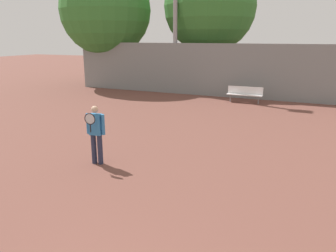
{
  "coord_description": "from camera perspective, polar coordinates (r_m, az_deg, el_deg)",
  "views": [
    {
      "loc": [
        2.02,
        -1.58,
        3.42
      ],
      "look_at": [
        -1.62,
        6.65,
        0.97
      ],
      "focal_mm": 35.0,
      "sensor_mm": 36.0,
      "label": 1
    }
  ],
  "objects": [
    {
      "name": "tennis_player",
      "position": [
        9.12,
        -12.46,
        -1.02
      ],
      "size": [
        0.54,
        0.43,
        1.64
      ],
      "rotation": [
        0.0,
        0.0,
        0.14
      ],
      "color": "#282D47",
      "rests_on": "ground_plane"
    },
    {
      "name": "bench_courtside_far",
      "position": [
        18.11,
        13.23,
        5.64
      ],
      "size": [
        1.87,
        0.4,
        0.85
      ],
      "color": "white",
      "rests_on": "ground_plane"
    },
    {
      "name": "tree_green_broad",
      "position": [
        23.1,
        7.29,
        20.01
      ],
      "size": [
        6.07,
        6.07,
        8.42
      ],
      "color": "brown",
      "rests_on": "ground_plane"
    },
    {
      "name": "back_fence",
      "position": [
        19.01,
        17.84,
        8.84
      ],
      "size": [
        25.4,
        0.06,
        3.07
      ],
      "color": "gray",
      "rests_on": "ground_plane"
    },
    {
      "name": "tree_green_tall",
      "position": [
        24.23,
        -10.82,
        19.2
      ],
      "size": [
        6.22,
        6.22,
        8.32
      ],
      "color": "brown",
      "rests_on": "ground_plane"
    }
  ]
}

